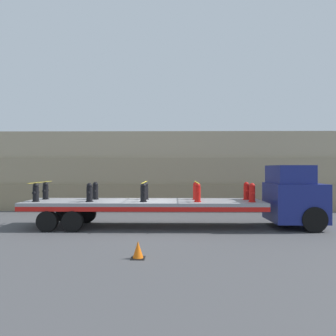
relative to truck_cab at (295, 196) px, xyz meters
name	(u,v)px	position (x,y,z in m)	size (l,w,h in m)	color
ground_plane	(144,227)	(-6.96, 0.00, -1.43)	(120.00, 120.00, 0.00)	#474749
rock_cliff	(154,171)	(-6.96, 7.12, 1.12)	(60.00, 3.30, 5.10)	gray
truck_cab	(295,196)	(0.00, 0.00, 0.00)	(2.28, 2.64, 2.86)	navy
flatbed_trailer	(131,205)	(-7.58, 0.00, -0.42)	(10.87, 2.65, 1.22)	gray
fire_hydrant_black_near_0	(36,193)	(-11.80, -0.56, 0.20)	(0.33, 0.55, 0.84)	black
fire_hydrant_black_far_0	(46,191)	(-11.80, 0.56, 0.20)	(0.33, 0.55, 0.84)	black
fire_hydrant_black_near_1	(89,193)	(-9.38, -0.56, 0.20)	(0.33, 0.55, 0.84)	black
fire_hydrant_black_far_1	(95,191)	(-9.38, 0.56, 0.20)	(0.33, 0.55, 0.84)	black
fire_hydrant_black_near_2	(143,193)	(-6.96, -0.56, 0.20)	(0.33, 0.55, 0.84)	black
fire_hydrant_black_far_2	(146,191)	(-6.96, 0.56, 0.20)	(0.33, 0.55, 0.84)	black
fire_hydrant_red_near_3	(198,193)	(-4.55, -0.56, 0.20)	(0.33, 0.55, 0.84)	red
fire_hydrant_red_far_3	(196,191)	(-4.55, 0.56, 0.20)	(0.33, 0.55, 0.84)	red
fire_hydrant_red_near_4	(252,193)	(-2.13, -0.56, 0.20)	(0.33, 0.55, 0.84)	red
fire_hydrant_red_far_4	(246,191)	(-2.13, 0.56, 0.20)	(0.33, 0.55, 0.84)	red
cargo_strap_rear	(41,182)	(-11.80, 0.00, 0.64)	(0.05, 2.76, 0.01)	yellow
cargo_strap_middle	(144,182)	(-6.96, 0.00, 0.64)	(0.05, 2.76, 0.01)	yellow
cargo_strap_front	(197,182)	(-4.55, 0.00, 0.64)	(0.05, 2.76, 0.01)	yellow
traffic_cone	(138,250)	(-6.70, -5.29, -1.18)	(0.42, 0.42, 0.52)	black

